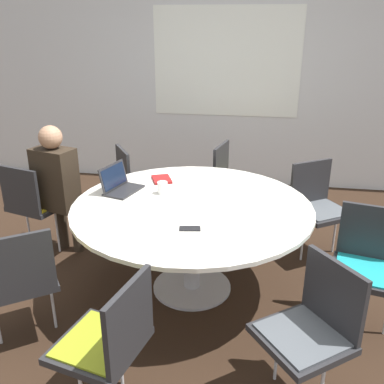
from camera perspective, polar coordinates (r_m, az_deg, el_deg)
The scene contains 16 objects.
ground_plane at distance 3.57m, azimuth -0.00°, elevation -12.60°, with size 16.00×16.00×0.00m, color black.
wall_back at distance 5.53m, azimuth 4.57°, elevation 14.84°, with size 8.00×0.07×2.70m.
conference_table at distance 3.25m, azimuth -0.00°, elevation -3.24°, with size 1.81×1.81×0.74m.
chair_0 at distance 4.12m, azimuth -20.47°, elevation -1.05°, with size 0.54×0.52×0.86m.
chair_1 at distance 2.97m, azimuth -22.02°, elevation -10.37°, with size 0.60×0.60×0.86m.
chair_2 at distance 2.35m, azimuth -10.95°, elevation -18.47°, with size 0.51×0.52×0.86m.
chair_3 at distance 2.48m, azimuth 15.76°, elevation -16.56°, with size 0.60×0.60×0.86m.
chair_4 at distance 3.17m, azimuth 22.31°, elevation -8.32°, with size 0.52×0.51×0.86m.
chair_5 at distance 3.99m, azimuth 16.43°, elevation -1.29°, with size 0.60×0.59×0.86m.
chair_6 at distance 4.42m, azimuth 5.41°, elevation 1.84°, with size 0.51×0.52×0.86m.
chair_7 at distance 4.38m, azimuth -7.45°, elevation 1.55°, with size 0.59×0.60×0.86m.
person_0 at distance 3.95m, azimuth -17.53°, elevation 1.36°, with size 0.41×0.33×1.21m.
laptop at distance 3.50m, azimuth -9.67°, elevation 1.04°, with size 0.30×0.37×0.21m.
spiral_notebook at distance 3.70m, azimuth -4.06°, elevation 1.69°, with size 0.22×0.25×0.02m.
coffee_cup at distance 3.40m, azimuth -3.95°, elevation 0.57°, with size 0.08×0.08×0.10m.
cell_phone at distance 2.84m, azimuth -0.28°, elevation -4.89°, with size 0.15×0.09×0.01m.
Camera 1 is at (0.49, -2.90, 2.02)m, focal length 40.00 mm.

